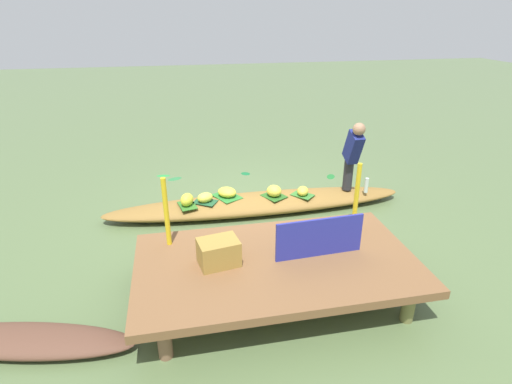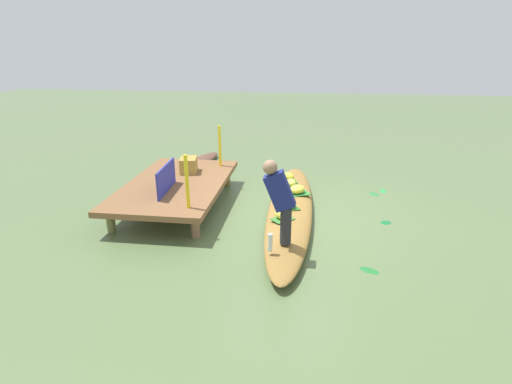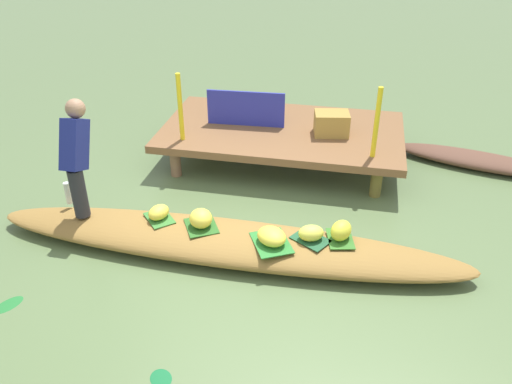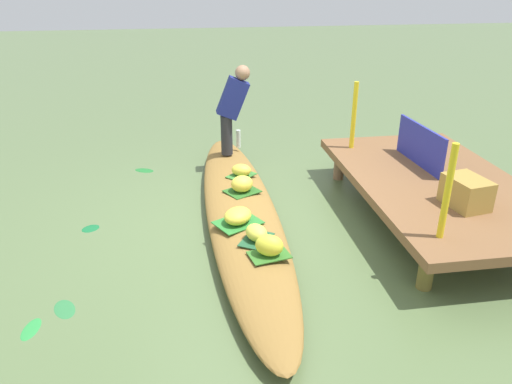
{
  "view_description": "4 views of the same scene",
  "coord_description": "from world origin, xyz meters",
  "px_view_note": "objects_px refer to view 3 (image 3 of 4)",
  "views": [
    {
      "loc": [
        1.24,
        5.99,
        3.09
      ],
      "look_at": [
        0.13,
        0.48,
        0.56
      ],
      "focal_mm": 28.52,
      "sensor_mm": 36.0,
      "label": 1
    },
    {
      "loc": [
        -6.7,
        -0.25,
        2.92
      ],
      "look_at": [
        0.33,
        0.67,
        0.31
      ],
      "focal_mm": 28.03,
      "sensor_mm": 36.0,
      "label": 2
    },
    {
      "loc": [
        1.2,
        -4.24,
        3.36
      ],
      "look_at": [
        0.24,
        0.41,
        0.52
      ],
      "focal_mm": 36.92,
      "sensor_mm": 36.0,
      "label": 3
    },
    {
      "loc": [
        4.93,
        -0.58,
        2.64
      ],
      "look_at": [
        0.01,
        0.17,
        0.36
      ],
      "focal_mm": 34.48,
      "sensor_mm": 36.0,
      "label": 4
    }
  ],
  "objects_px": {
    "moored_boat": "(478,160)",
    "banana_bunch_3": "(272,236)",
    "banana_bunch_1": "(311,233)",
    "produce_crate": "(332,124)",
    "banana_bunch_0": "(159,212)",
    "banana_bunch_2": "(341,230)",
    "vendor_person": "(76,153)",
    "banana_bunch_4": "(201,218)",
    "market_banner": "(246,109)",
    "vendor_boat": "(225,242)",
    "water_bottle": "(68,193)"
  },
  "relations": [
    {
      "from": "moored_boat",
      "to": "banana_bunch_3",
      "type": "xyz_separation_m",
      "value": [
        -2.36,
        -2.62,
        0.25
      ]
    },
    {
      "from": "banana_bunch_1",
      "to": "produce_crate",
      "type": "relative_size",
      "value": 0.58
    },
    {
      "from": "banana_bunch_0",
      "to": "banana_bunch_2",
      "type": "distance_m",
      "value": 1.91
    },
    {
      "from": "banana_bunch_1",
      "to": "vendor_person",
      "type": "bearing_deg",
      "value": 178.89
    },
    {
      "from": "banana_bunch_4",
      "to": "market_banner",
      "type": "height_order",
      "value": "market_banner"
    },
    {
      "from": "banana_bunch_1",
      "to": "banana_bunch_4",
      "type": "relative_size",
      "value": 0.98
    },
    {
      "from": "moored_boat",
      "to": "banana_bunch_2",
      "type": "xyz_separation_m",
      "value": [
        -1.7,
        -2.42,
        0.27
      ]
    },
    {
      "from": "vendor_boat",
      "to": "banana_bunch_4",
      "type": "relative_size",
      "value": 19.33
    },
    {
      "from": "banana_bunch_1",
      "to": "water_bottle",
      "type": "height_order",
      "value": "water_bottle"
    },
    {
      "from": "banana_bunch_1",
      "to": "produce_crate",
      "type": "bearing_deg",
      "value": 89.64
    },
    {
      "from": "vendor_boat",
      "to": "banana_bunch_2",
      "type": "relative_size",
      "value": 19.4
    },
    {
      "from": "water_bottle",
      "to": "vendor_boat",
      "type": "bearing_deg",
      "value": -6.01
    },
    {
      "from": "banana_bunch_2",
      "to": "water_bottle",
      "type": "bearing_deg",
      "value": 178.49
    },
    {
      "from": "vendor_boat",
      "to": "banana_bunch_4",
      "type": "height_order",
      "value": "banana_bunch_4"
    },
    {
      "from": "water_bottle",
      "to": "produce_crate",
      "type": "relative_size",
      "value": 0.58
    },
    {
      "from": "moored_boat",
      "to": "banana_bunch_0",
      "type": "xyz_separation_m",
      "value": [
        -3.61,
        -2.43,
        0.24
      ]
    },
    {
      "from": "banana_bunch_1",
      "to": "vendor_boat",
      "type": "bearing_deg",
      "value": -177.27
    },
    {
      "from": "banana_bunch_3",
      "to": "banana_bunch_4",
      "type": "bearing_deg",
      "value": 169.58
    },
    {
      "from": "banana_bunch_1",
      "to": "market_banner",
      "type": "relative_size",
      "value": 0.25
    },
    {
      "from": "water_bottle",
      "to": "banana_bunch_3",
      "type": "bearing_deg",
      "value": -7.01
    },
    {
      "from": "banana_bunch_1",
      "to": "banana_bunch_0",
      "type": "bearing_deg",
      "value": 178.0
    },
    {
      "from": "vendor_person",
      "to": "banana_bunch_1",
      "type": "bearing_deg",
      "value": -1.11
    },
    {
      "from": "water_bottle",
      "to": "market_banner",
      "type": "bearing_deg",
      "value": 52.03
    },
    {
      "from": "banana_bunch_2",
      "to": "banana_bunch_3",
      "type": "bearing_deg",
      "value": -162.57
    },
    {
      "from": "moored_boat",
      "to": "water_bottle",
      "type": "xyz_separation_m",
      "value": [
        -4.69,
        -2.34,
        0.29
      ]
    },
    {
      "from": "banana_bunch_2",
      "to": "banana_bunch_4",
      "type": "height_order",
      "value": "banana_bunch_2"
    },
    {
      "from": "banana_bunch_2",
      "to": "vendor_person",
      "type": "height_order",
      "value": "vendor_person"
    },
    {
      "from": "banana_bunch_4",
      "to": "produce_crate",
      "type": "bearing_deg",
      "value": 61.15
    },
    {
      "from": "vendor_boat",
      "to": "banana_bunch_0",
      "type": "xyz_separation_m",
      "value": [
        -0.74,
        0.1,
        0.2
      ]
    },
    {
      "from": "moored_boat",
      "to": "vendor_person",
      "type": "height_order",
      "value": "vendor_person"
    },
    {
      "from": "banana_bunch_0",
      "to": "vendor_person",
      "type": "distance_m",
      "value": 1.03
    },
    {
      "from": "moored_boat",
      "to": "produce_crate",
      "type": "height_order",
      "value": "produce_crate"
    },
    {
      "from": "banana_bunch_0",
      "to": "water_bottle",
      "type": "height_order",
      "value": "water_bottle"
    },
    {
      "from": "moored_boat",
      "to": "produce_crate",
      "type": "bearing_deg",
      "value": -155.46
    },
    {
      "from": "produce_crate",
      "to": "vendor_boat",
      "type": "bearing_deg",
      "value": -112.5
    },
    {
      "from": "vendor_boat",
      "to": "banana_bunch_3",
      "type": "relative_size",
      "value": 15.81
    },
    {
      "from": "banana_bunch_1",
      "to": "banana_bunch_2",
      "type": "xyz_separation_m",
      "value": [
        0.29,
        0.07,
        0.02
      ]
    },
    {
      "from": "banana_bunch_4",
      "to": "water_bottle",
      "type": "relative_size",
      "value": 1.01
    },
    {
      "from": "moored_boat",
      "to": "produce_crate",
      "type": "relative_size",
      "value": 4.97
    },
    {
      "from": "moored_boat",
      "to": "banana_bunch_4",
      "type": "bearing_deg",
      "value": -128.3
    },
    {
      "from": "banana_bunch_3",
      "to": "vendor_person",
      "type": "distance_m",
      "value": 2.17
    },
    {
      "from": "banana_bunch_0",
      "to": "banana_bunch_4",
      "type": "distance_m",
      "value": 0.48
    },
    {
      "from": "banana_bunch_0",
      "to": "market_banner",
      "type": "distance_m",
      "value": 2.18
    },
    {
      "from": "water_bottle",
      "to": "produce_crate",
      "type": "bearing_deg",
      "value": 35.57
    },
    {
      "from": "banana_bunch_2",
      "to": "water_bottle",
      "type": "relative_size",
      "value": 1.01
    },
    {
      "from": "banana_bunch_2",
      "to": "banana_bunch_4",
      "type": "distance_m",
      "value": 1.43
    },
    {
      "from": "banana_bunch_4",
      "to": "banana_bunch_1",
      "type": "bearing_deg",
      "value": -0.27
    },
    {
      "from": "banana_bunch_3",
      "to": "banana_bunch_4",
      "type": "distance_m",
      "value": 0.78
    },
    {
      "from": "market_banner",
      "to": "produce_crate",
      "type": "bearing_deg",
      "value": -6.09
    },
    {
      "from": "banana_bunch_0",
      "to": "banana_bunch_1",
      "type": "xyz_separation_m",
      "value": [
        1.62,
        -0.06,
        0.0
      ]
    }
  ]
}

